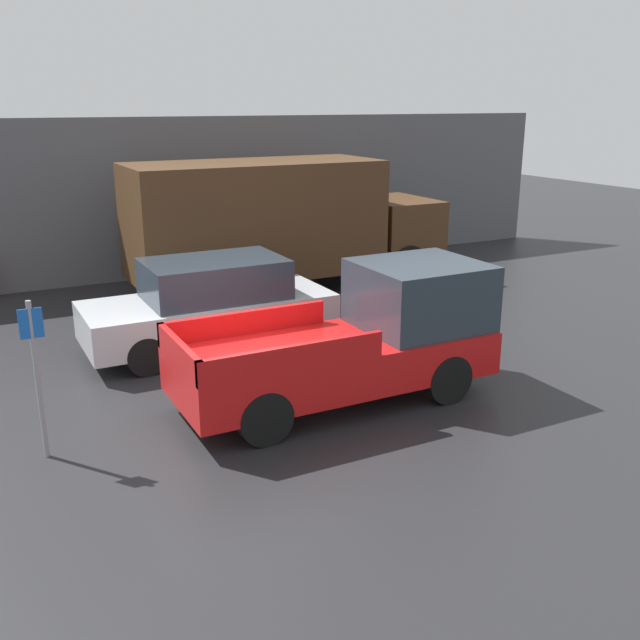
% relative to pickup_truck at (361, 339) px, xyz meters
% --- Properties ---
extents(ground_plane, '(60.00, 60.00, 0.00)m').
position_rel_pickup_truck_xyz_m(ground_plane, '(-1.90, 0.75, -0.99)').
color(ground_plane, '#232326').
extents(building_wall, '(28.00, 0.15, 4.25)m').
position_rel_pickup_truck_xyz_m(building_wall, '(-1.90, 9.73, 1.13)').
color(building_wall, '#56565B').
rests_on(building_wall, ground).
extents(pickup_truck, '(5.11, 1.97, 2.13)m').
position_rel_pickup_truck_xyz_m(pickup_truck, '(0.00, 0.00, 0.00)').
color(pickup_truck, red).
rests_on(pickup_truck, ground).
extents(car, '(4.75, 1.96, 1.76)m').
position_rel_pickup_truck_xyz_m(car, '(-1.36, 3.40, -0.11)').
color(car, '#B7BABF').
rests_on(car, ground).
extents(delivery_truck, '(8.08, 2.55, 3.25)m').
position_rel_pickup_truck_xyz_m(delivery_truck, '(1.64, 6.93, 0.77)').
color(delivery_truck, '#472D19').
rests_on(delivery_truck, ground).
extents(parking_sign, '(0.30, 0.07, 2.21)m').
position_rel_pickup_truck_xyz_m(parking_sign, '(-4.87, 0.16, 0.26)').
color(parking_sign, gray).
rests_on(parking_sign, ground).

